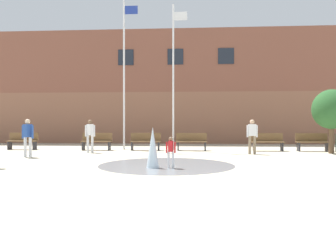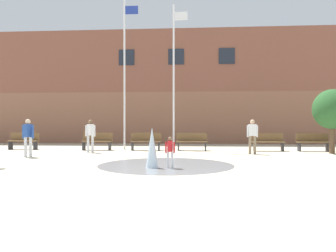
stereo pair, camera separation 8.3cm
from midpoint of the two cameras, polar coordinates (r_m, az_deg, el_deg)
name	(u,v)px [view 2 (the right image)]	position (r m, az deg, el deg)	size (l,w,h in m)	color
ground_plane	(131,203)	(5.92, -6.13, -13.24)	(100.00, 100.00, 0.00)	#BCB299
library_building	(178,90)	(26.01, 1.83, 6.22)	(36.00, 6.05, 8.08)	brown
splash_fountain	(158,155)	(10.71, -1.47, -5.13)	(4.57, 4.57, 1.29)	gray
park_bench_left_of_flagpoles	(24,141)	(19.44, -23.74, -2.34)	(1.60, 0.44, 0.91)	#28282D
park_bench_under_left_flagpole	(97,141)	(17.73, -12.11, -2.58)	(1.60, 0.44, 0.91)	#28282D
park_bench_center	(146,141)	(17.26, -3.74, -2.65)	(1.60, 0.44, 0.91)	#28282D
park_bench_under_right_flagpole	(192,141)	(17.14, 4.33, -2.68)	(1.60, 0.44, 0.91)	#28282D
park_bench_near_trashcan	(268,142)	(17.55, 17.17, -2.62)	(1.60, 0.44, 0.91)	#28282D
park_bench_far_right	(313,142)	(18.14, 24.04, -2.54)	(1.60, 0.44, 0.91)	#28282D
adult_near_bench	(252,134)	(15.49, 14.64, -1.33)	(0.50, 0.22, 1.59)	#89755B
adult_in_red	(90,133)	(16.27, -13.23, -1.25)	(0.50, 0.38, 1.59)	silver
adult_watching	(28,135)	(14.88, -23.05, -1.42)	(0.50, 0.38, 1.59)	silver
child_with_pink_shirt	(170,150)	(10.29, 0.59, -4.16)	(0.31, 0.23, 0.99)	silver
flagpole_left	(125,70)	(18.17, -7.37, 9.72)	(0.80, 0.10, 8.19)	silver
flagpole_right	(174,73)	(17.81, 1.23, 9.27)	(0.80, 0.10, 7.80)	silver
street_tree_near_building	(332,110)	(17.15, 26.79, 2.58)	(1.75, 1.75, 3.01)	brown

